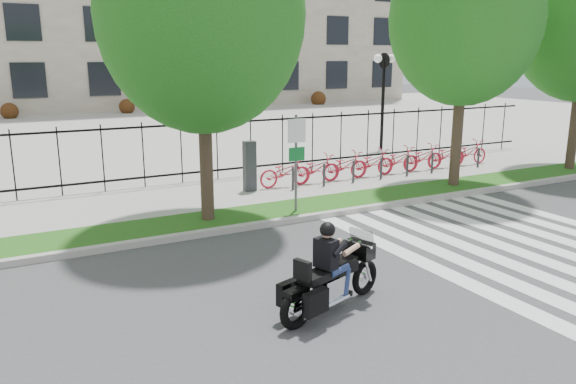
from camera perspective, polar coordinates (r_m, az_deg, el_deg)
name	(u,v)px	position (r m, az deg, el deg)	size (l,w,h in m)	color
ground	(342,290)	(10.25, 5.52, -9.86)	(120.00, 120.00, 0.00)	#3F3E41
curb	(248,226)	(13.61, -4.05, -3.51)	(60.00, 0.20, 0.15)	#A29F98
grass_verge	(235,218)	(14.36, -5.45, -2.63)	(60.00, 1.50, 0.15)	#1A5415
sidewalk	(201,197)	(16.62, -8.79, -0.49)	(60.00, 3.50, 0.15)	#9D9B93
plaza	(96,130)	(33.46, -18.96, 5.95)	(80.00, 34.00, 0.10)	#9D9B93
crosswalk_stripes	(527,248)	(13.39, 23.08, -5.21)	(5.70, 8.00, 0.01)	silver
iron_fence	(181,152)	(18.03, -10.78, 4.03)	(30.00, 0.06, 2.00)	black
lamp_post_right	(384,77)	(25.02, 9.71, 11.41)	(1.06, 0.70, 4.25)	black
street_tree_1	(201,14)	(13.57, -8.83, 17.47)	(4.80, 4.80, 7.64)	#3B2820
street_tree_2	(465,18)	(18.05, 17.55, 16.47)	(4.49, 4.49, 7.61)	#3B2820
bike_share_station	(383,161)	(19.32, 9.66, 3.08)	(9.94, 0.84, 1.50)	#2D2D33
sign_pole_regulatory	(296,151)	(14.34, 0.86, 4.24)	(0.50, 0.09, 2.50)	#59595B
motorcycle_rider	(332,275)	(9.24, 4.49, -8.40)	(2.33, 1.12, 1.85)	black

